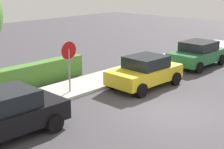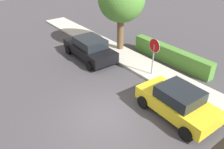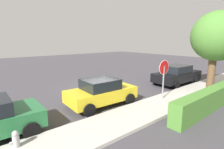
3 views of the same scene
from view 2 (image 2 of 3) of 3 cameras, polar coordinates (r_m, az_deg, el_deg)
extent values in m
plane|color=#423F44|center=(10.65, -1.94, -10.90)|extent=(60.00, 60.00, 0.00)
cube|color=beige|center=(13.55, 15.33, -1.62)|extent=(32.00, 2.10, 0.14)
cylinder|color=gray|center=(13.45, 10.61, 3.57)|extent=(0.08, 0.08, 2.11)
cylinder|color=white|center=(13.04, 11.02, 7.38)|extent=(0.86, 0.06, 0.86)
cylinder|color=red|center=(13.04, 11.02, 7.38)|extent=(0.80, 0.07, 0.80)
cube|color=yellow|center=(10.81, 16.50, -7.37)|extent=(3.92, 1.98, 0.65)
cube|color=black|center=(10.43, 17.30, -4.96)|extent=(1.92, 1.67, 0.55)
cylinder|color=black|center=(11.13, 24.48, -9.97)|extent=(0.65, 0.25, 0.64)
cylinder|color=black|center=(9.89, 18.69, -14.42)|extent=(0.65, 0.25, 0.64)
cylinder|color=black|center=(12.21, 14.36, -3.95)|extent=(0.65, 0.25, 0.64)
cylinder|color=black|center=(11.10, 8.09, -7.13)|extent=(0.65, 0.25, 0.64)
cube|color=black|center=(15.73, -5.93, 6.41)|extent=(4.59, 2.01, 0.68)
cube|color=black|center=(15.36, -5.77, 8.38)|extent=(2.24, 1.71, 0.58)
cylinder|color=black|center=(16.74, -11.35, 6.28)|extent=(0.65, 0.24, 0.64)
cylinder|color=black|center=(17.51, -5.87, 7.85)|extent=(0.65, 0.24, 0.64)
cylinder|color=black|center=(14.26, -5.87, 2.26)|extent=(0.65, 0.24, 0.64)
cylinder|color=black|center=(15.15, 0.16, 4.24)|extent=(0.65, 0.24, 0.64)
cylinder|color=brown|center=(16.72, 2.20, 11.08)|extent=(0.50, 0.50, 2.93)
cube|color=#4C8433|center=(15.61, 14.97, 4.91)|extent=(6.25, 0.63, 1.10)
camera|label=1|loc=(17.61, -46.92, 15.07)|focal=55.00mm
camera|label=3|loc=(15.38, 53.91, 4.98)|focal=28.00mm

